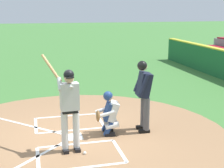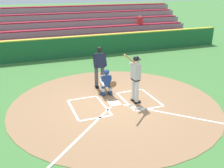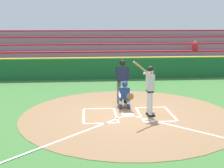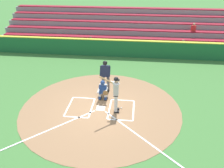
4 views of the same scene
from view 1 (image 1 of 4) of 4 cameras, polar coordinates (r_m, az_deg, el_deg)
The scene contains 7 objects.
ground_plane at distance 8.33m, azimuth -6.70°, elevation -9.22°, with size 120.00×120.00×0.00m, color #427A38.
dirt_circle at distance 8.33m, azimuth -6.70°, elevation -9.18°, with size 8.00×8.00×0.01m, color #99704C.
home_plate_and_chalk at distance 8.27m, azimuth -12.84°, elevation -9.52°, with size 7.93×4.91×0.01m.
batter at distance 7.21m, azimuth -7.48°, elevation -3.55°, with size 0.91×0.75×2.13m.
catcher at distance 8.27m, azimuth -0.57°, elevation -4.92°, with size 0.59×0.64×1.13m.
plate_umpire at distance 8.39m, azimuth 5.56°, elevation -1.26°, with size 0.60×0.44×1.86m.
baseball at distance 7.39m, azimuth -4.77°, elevation -11.89°, with size 0.07×0.07×0.07m, color white.
Camera 1 is at (-7.64, 0.92, 3.18)m, focal length 52.49 mm.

